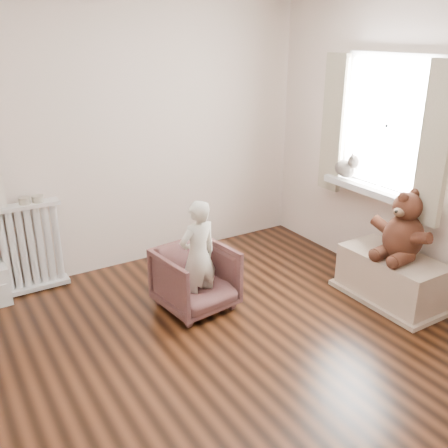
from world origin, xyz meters
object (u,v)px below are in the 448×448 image
teddy_bear (404,230)px  plush_cat (346,168)px  armchair (196,279)px  child (198,256)px  radiator (19,254)px  toy_bench (391,278)px

teddy_bear → plush_cat: plush_cat is taller
armchair → plush_cat: bearing=-6.2°
armchair → teddy_bear: (1.55, -0.82, 0.40)m
child → radiator: bearing=-49.0°
child → teddy_bear: size_ratio=1.64×
armchair → child: child is taller
child → toy_bench: 1.72m
armchair → child: (0.00, -0.05, 0.23)m
armchair → child: 0.24m
toy_bench → teddy_bear: teddy_bear is taller
child → toy_bench: child is taller
teddy_bear → plush_cat: bearing=76.1°
radiator → teddy_bear: (2.76, -1.86, 0.28)m
child → teddy_bear: bearing=146.5°
armchair → radiator: bearing=132.3°
radiator → armchair: (1.21, -1.04, -0.12)m
radiator → toy_bench: bearing=-33.4°
armchair → toy_bench: size_ratio=0.67×
child → armchair: bearing=-97.0°
radiator → teddy_bear: size_ratio=1.42×
child → toy_bench: size_ratio=1.08×
radiator → plush_cat: (2.88, -1.01, 0.61)m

